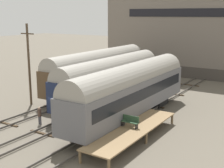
# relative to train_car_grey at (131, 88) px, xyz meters

# --- Properties ---
(ground_plane) EXTENTS (200.00, 200.00, 0.00)m
(ground_plane) POSITION_rel_train_car_grey_xyz_m (-4.32, -4.09, -3.00)
(ground_plane) COLOR #60594C
(track_left) EXTENTS (2.60, 60.00, 0.26)m
(track_left) POSITION_rel_train_car_grey_xyz_m (-8.64, -4.09, -2.85)
(track_left) COLOR #4C4742
(track_left) RESTS_ON ground
(track_middle) EXTENTS (2.60, 60.00, 0.26)m
(track_middle) POSITION_rel_train_car_grey_xyz_m (-4.32, -4.09, -2.85)
(track_middle) COLOR #4C4742
(track_middle) RESTS_ON ground
(track_right) EXTENTS (2.60, 60.00, 0.26)m
(track_right) POSITION_rel_train_car_grey_xyz_m (0.00, -4.09, -2.85)
(track_right) COLOR #4C4742
(track_right) RESTS_ON ground
(train_car_grey) EXTENTS (3.08, 17.81, 5.28)m
(train_car_grey) POSITION_rel_train_car_grey_xyz_m (0.00, 0.00, 0.00)
(train_car_grey) COLOR black
(train_car_grey) RESTS_ON ground
(train_car_navy) EXTENTS (2.87, 17.03, 5.18)m
(train_car_navy) POSITION_rel_train_car_grey_xyz_m (-4.32, 3.46, -0.03)
(train_car_navy) COLOR black
(train_car_navy) RESTS_ON ground
(train_car_brown) EXTENTS (3.06, 18.28, 5.31)m
(train_car_brown) POSITION_rel_train_car_grey_xyz_m (-8.64, 7.29, 0.02)
(train_car_brown) COLOR black
(train_car_brown) RESTS_ON ground
(station_platform) EXTENTS (2.56, 10.76, 0.98)m
(station_platform) POSITION_rel_train_car_grey_xyz_m (2.60, -4.26, -2.10)
(station_platform) COLOR #8C704C
(station_platform) RESTS_ON ground
(bench) EXTENTS (1.40, 0.40, 0.91)m
(bench) POSITION_rel_train_car_grey_xyz_m (2.24, -4.08, -1.53)
(bench) COLOR #2D4C33
(bench) RESTS_ON station_platform
(person_worker) EXTENTS (0.32, 0.32, 1.66)m
(person_worker) POSITION_rel_train_car_grey_xyz_m (-6.13, -5.56, -2.00)
(person_worker) COLOR #282833
(person_worker) RESTS_ON ground
(utility_pole) EXTENTS (1.80, 0.24, 8.69)m
(utility_pole) POSITION_rel_train_car_grey_xyz_m (-11.56, -1.46, 1.51)
(utility_pole) COLOR #473828
(utility_pole) RESTS_ON ground
(warehouse_building) EXTENTS (28.66, 13.45, 17.92)m
(warehouse_building) POSITION_rel_train_car_grey_xyz_m (-2.21, 28.20, 5.97)
(warehouse_building) COLOR #46403A
(warehouse_building) RESTS_ON ground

